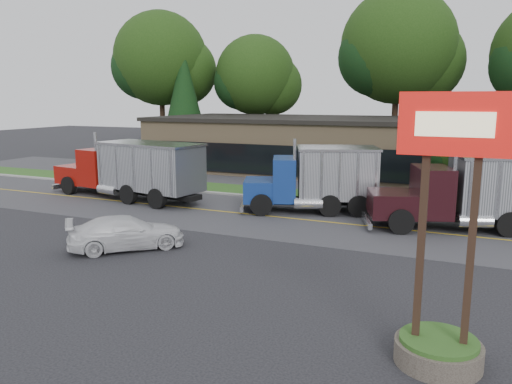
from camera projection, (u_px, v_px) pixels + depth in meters
ground at (126, 266)px, 17.52m from camera, size 140.00×140.00×0.00m
road at (237, 213)px, 25.62m from camera, size 60.00×8.00×0.02m
center_line at (237, 213)px, 25.62m from camera, size 60.00×0.12×0.01m
curb at (268, 198)px, 29.40m from camera, size 60.00×0.30×0.12m
grass_verge at (279, 193)px, 31.02m from camera, size 60.00×3.40×0.03m
far_parking at (305, 181)px, 35.52m from camera, size 60.00×7.00×0.02m
strip_mall at (352, 147)px, 39.76m from camera, size 32.00×12.00×4.00m
bilo_sign at (443, 277)px, 10.75m from camera, size 2.20×1.90×5.95m
tree_far_a at (163, 63)px, 52.51m from camera, size 10.39×9.78×14.82m
tree_far_b at (257, 79)px, 50.67m from camera, size 8.52×8.01×12.15m
tree_far_c at (400, 52)px, 44.76m from camera, size 10.87×10.23×15.51m
evergreen_left at (184, 96)px, 49.72m from camera, size 4.81×4.81×10.94m
tree_verge at (457, 145)px, 26.47m from camera, size 3.71×3.49×5.29m
dump_truck_red at (133, 169)px, 28.82m from camera, size 10.69×4.18×3.36m
dump_truck_blue at (318, 178)px, 25.68m from camera, size 7.21×4.73×3.36m
dump_truck_maroon at (485, 190)px, 22.07m from camera, size 9.22×5.11×3.36m
rally_car at (126, 233)px, 19.51m from camera, size 4.45×4.39×1.29m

